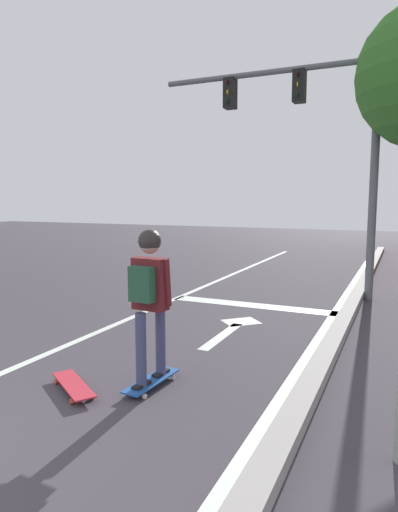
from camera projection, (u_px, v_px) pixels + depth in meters
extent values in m
cube|color=silver|center=(156.00, 307.00, 8.34)|extent=(0.12, 20.00, 0.01)
cube|color=silver|center=(325.00, 327.00, 7.06)|extent=(0.12, 20.00, 0.01)
cube|color=silver|center=(254.00, 305.00, 8.49)|extent=(3.24, 0.40, 0.01)
cube|color=silver|center=(222.00, 336.00, 6.59)|extent=(0.16, 1.40, 0.01)
cube|color=silver|center=(241.00, 322.00, 7.35)|extent=(0.71, 0.71, 0.01)
cube|color=#A09A96|center=(342.00, 324.00, 6.95)|extent=(0.24, 24.00, 0.14)
cube|color=#1D4D97|center=(152.00, 381.00, 4.78)|extent=(0.27, 0.82, 0.02)
cube|color=#B2B2B7|center=(165.00, 373.00, 5.02)|extent=(0.18, 0.06, 0.01)
cylinder|color=silver|center=(158.00, 374.00, 5.07)|extent=(0.03, 0.05, 0.05)
cylinder|color=silver|center=(173.00, 378.00, 4.98)|extent=(0.03, 0.05, 0.05)
cube|color=#B2B2B7|center=(136.00, 391.00, 4.54)|extent=(0.18, 0.06, 0.01)
cylinder|color=silver|center=(128.00, 392.00, 4.60)|extent=(0.03, 0.05, 0.05)
cylinder|color=silver|center=(145.00, 396.00, 4.50)|extent=(0.03, 0.05, 0.05)
cylinder|color=#3F4369|center=(161.00, 340.00, 4.89)|extent=(0.11, 0.11, 0.77)
cube|color=black|center=(161.00, 373.00, 4.94)|extent=(0.11, 0.25, 0.03)
cylinder|color=#3F4369|center=(141.00, 350.00, 4.57)|extent=(0.11, 0.11, 0.77)
cube|color=black|center=(142.00, 385.00, 4.62)|extent=(0.11, 0.25, 0.03)
cube|color=maroon|center=(150.00, 284.00, 4.65)|extent=(0.37, 0.20, 0.54)
cylinder|color=maroon|center=(137.00, 279.00, 4.76)|extent=(0.07, 0.09, 0.50)
cylinder|color=maroon|center=(167.00, 283.00, 4.58)|extent=(0.07, 0.12, 0.50)
sphere|color=tan|center=(150.00, 243.00, 4.60)|extent=(0.21, 0.21, 0.21)
sphere|color=#2F2A28|center=(150.00, 241.00, 4.59)|extent=(0.24, 0.24, 0.24)
cube|color=#234F36|center=(142.00, 284.00, 4.53)|extent=(0.27, 0.16, 0.36)
cube|color=#BF2837|center=(73.00, 384.00, 4.67)|extent=(0.82, 0.64, 0.02)
cube|color=#B2B2B7|center=(66.00, 377.00, 4.91)|extent=(0.14, 0.17, 0.01)
cylinder|color=#D24232|center=(56.00, 382.00, 4.86)|extent=(0.06, 0.05, 0.05)
cylinder|color=#D24232|center=(75.00, 378.00, 4.97)|extent=(0.06, 0.05, 0.05)
cube|color=#B2B2B7|center=(82.00, 396.00, 4.44)|extent=(0.14, 0.17, 0.01)
cylinder|color=#D24232|center=(72.00, 401.00, 4.39)|extent=(0.06, 0.05, 0.05)
cylinder|color=#D24232|center=(92.00, 396.00, 4.50)|extent=(0.06, 0.05, 0.05)
cylinder|color=slate|center=(374.00, 175.00, 8.73)|extent=(0.16, 0.16, 4.94)
cylinder|color=slate|center=(264.00, 73.00, 9.40)|extent=(4.53, 0.12, 0.12)
cube|color=black|center=(299.00, 86.00, 9.13)|extent=(0.24, 0.28, 0.64)
cylinder|color=#3A0605|center=(298.00, 74.00, 8.97)|extent=(0.02, 0.10, 0.10)
cylinder|color=yellow|center=(298.00, 85.00, 9.00)|extent=(0.02, 0.10, 0.10)
cylinder|color=black|center=(297.00, 95.00, 9.02)|extent=(0.02, 0.10, 0.10)
cube|color=black|center=(230.00, 94.00, 9.76)|extent=(0.24, 0.28, 0.64)
cylinder|color=#3A0605|center=(228.00, 83.00, 9.60)|extent=(0.02, 0.10, 0.10)
cylinder|color=yellow|center=(228.00, 92.00, 9.62)|extent=(0.02, 0.10, 0.10)
cylinder|color=black|center=(228.00, 102.00, 9.65)|extent=(0.02, 0.10, 0.10)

